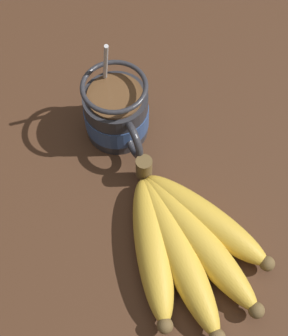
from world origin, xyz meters
TOP-DOWN VIEW (x-y plane):
  - table at (0.00, 0.00)cm, footprint 90.54×90.54cm
  - coffee_mug at (-5.29, -0.12)cm, footprint 12.14×8.24cm
  - banana_bunch at (12.70, 0.31)cm, footprint 22.46×16.65cm

SIDE VIEW (x-z plane):
  - table at x=0.00cm, z-range 0.00..2.98cm
  - banana_bunch at x=12.70cm, z-range 2.71..7.15cm
  - coffee_mug at x=-5.29cm, z-range -0.34..13.88cm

